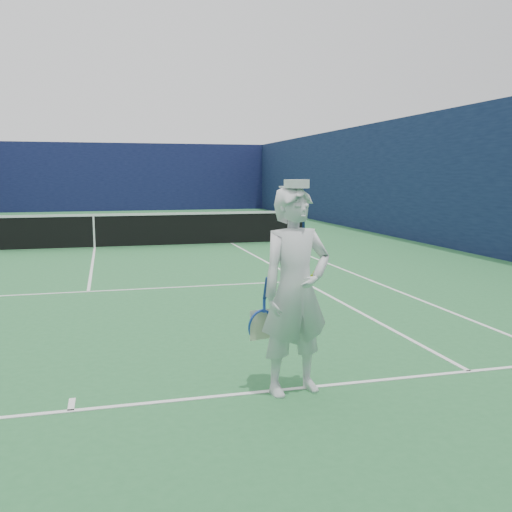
{
  "coord_description": "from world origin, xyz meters",
  "views": [
    {
      "loc": [
        0.38,
        -17.03,
        2.11
      ],
      "look_at": [
        2.11,
        -10.44,
        1.14
      ],
      "focal_mm": 40.0,
      "sensor_mm": 36.0,
      "label": 1
    }
  ],
  "objects": [
    {
      "name": "ground",
      "position": [
        0.0,
        0.0,
        0.0
      ],
      "size": [
        80.0,
        80.0,
        0.0
      ],
      "primitive_type": "plane",
      "color": "#2A6E3A",
      "rests_on": "ground"
    },
    {
      "name": "court_markings",
      "position": [
        0.0,
        0.0,
        0.0
      ],
      "size": [
        11.03,
        23.83,
        0.01
      ],
      "color": "white",
      "rests_on": "ground"
    },
    {
      "name": "windscreen_fence",
      "position": [
        0.0,
        0.0,
        2.0
      ],
      "size": [
        20.12,
        36.12,
        4.0
      ],
      "color": "#10143C",
      "rests_on": "ground"
    },
    {
      "name": "tennis_net",
      "position": [
        0.0,
        0.0,
        0.55
      ],
      "size": [
        12.88,
        0.09,
        1.07
      ],
      "color": "#141E4C",
      "rests_on": "ground"
    },
    {
      "name": "tennis_player",
      "position": [
        2.11,
        -11.94,
        1.01
      ],
      "size": [
        0.88,
        0.62,
        2.07
      ],
      "rotation": [
        0.0,
        0.0,
        0.2
      ],
      "color": "silver",
      "rests_on": "ground"
    }
  ]
}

